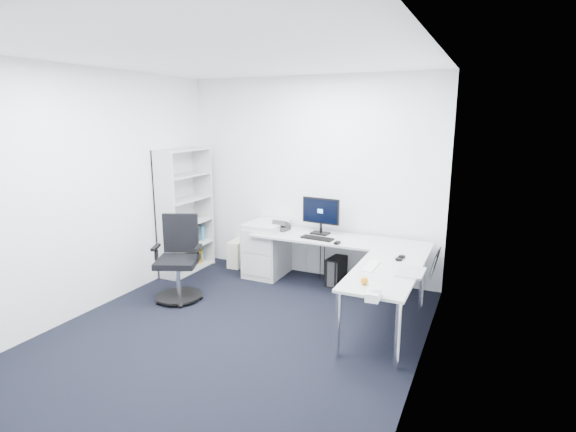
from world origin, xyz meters
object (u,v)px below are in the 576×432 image
at_px(monitor, 320,216).
at_px(task_chair, 177,259).
at_px(laptop, 411,260).
at_px(bookshelf, 185,211).
at_px(l_desk, 330,271).

bearing_deg(monitor, task_chair, -131.19).
distance_m(task_chair, laptop, 2.71).
bearing_deg(bookshelf, task_chair, -58.73).
bearing_deg(bookshelf, laptop, -11.58).
xyz_separation_m(l_desk, task_chair, (-1.62, -0.86, 0.18)).
bearing_deg(l_desk, bookshelf, 178.68).
xyz_separation_m(l_desk, laptop, (1.06, -0.61, 0.46)).
bearing_deg(laptop, monitor, 142.65).
height_order(l_desk, bookshelf, bookshelf).
bearing_deg(task_chair, l_desk, 4.36).
bearing_deg(laptop, task_chair, -174.49).
relative_size(task_chair, laptop, 2.74).
bearing_deg(monitor, laptop, -32.82).
height_order(monitor, laptop, monitor).
distance_m(l_desk, task_chair, 1.84).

